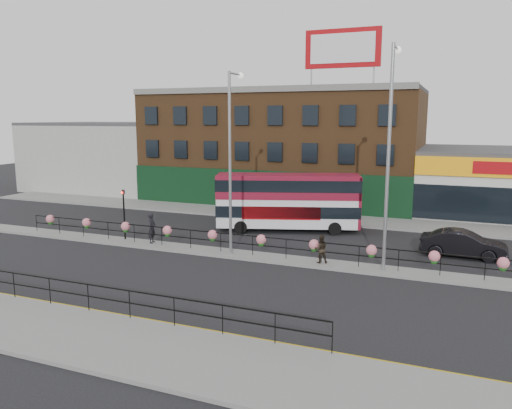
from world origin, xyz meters
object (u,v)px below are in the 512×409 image
at_px(pedestrian_b, 321,249).
at_px(lamp_column_east, 390,139).
at_px(double_decker_bus, 288,196).
at_px(car, 463,244).
at_px(pedestrian_a, 152,228).
at_px(lamp_column_west, 232,147).

bearing_deg(pedestrian_b, lamp_column_east, 158.95).
relative_size(double_decker_bus, lamp_column_east, 0.90).
relative_size(double_decker_bus, car, 2.14).
bearing_deg(pedestrian_a, lamp_column_east, -103.21).
xyz_separation_m(car, lamp_column_east, (-3.78, -4.38, 6.04)).
xyz_separation_m(double_decker_bus, lamp_column_west, (-1.02, -7.10, 3.75)).
xyz_separation_m(pedestrian_b, lamp_column_west, (-5.25, 0.14, 5.28)).
bearing_deg(car, lamp_column_east, 141.21).
bearing_deg(lamp_column_west, double_decker_bus, 81.84).
xyz_separation_m(double_decker_bus, pedestrian_a, (-6.60, -6.92, -1.35)).
bearing_deg(car, lamp_column_west, 111.87).
height_order(lamp_column_west, lamp_column_east, lamp_column_east).
bearing_deg(pedestrian_b, double_decker_bus, -84.64).
xyz_separation_m(car, lamp_column_west, (-12.33, -4.47, 5.43)).
bearing_deg(double_decker_bus, lamp_column_east, -42.94).
distance_m(pedestrian_b, lamp_column_west, 7.45).
relative_size(pedestrian_b, lamp_column_east, 0.14).
relative_size(double_decker_bus, pedestrian_b, 6.61).
bearing_deg(lamp_column_west, lamp_column_east, 0.56).
bearing_deg(lamp_column_west, pedestrian_a, 178.16).
height_order(pedestrian_b, lamp_column_east, lamp_column_east).
distance_m(pedestrian_b, lamp_column_east, 6.76).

